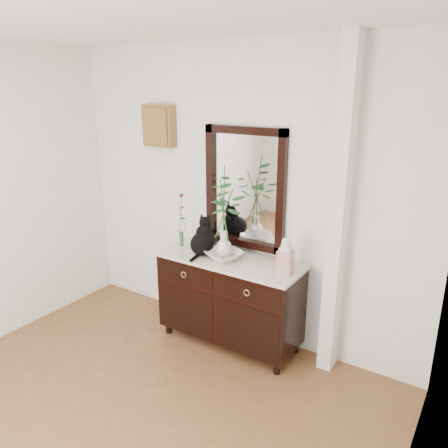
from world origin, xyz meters
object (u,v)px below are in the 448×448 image
Objects in this scene: cat at (202,236)px; lotus_bowl at (224,255)px; sideboard at (230,296)px; ginger_jar at (286,255)px.

lotus_bowl is at bearing -13.73° from cat.
cat is (-0.27, -0.04, 0.55)m from sideboard.
sideboard is at bearing -3.94° from cat.
lotus_bowl is (-0.04, -0.05, 0.41)m from sideboard.
ginger_jar reaches higher than lotus_bowl.
cat is 0.82m from ginger_jar.
cat is at bearing -179.41° from ginger_jar.
sideboard is 0.42m from lotus_bowl.
cat reaches higher than ginger_jar.
lotus_bowl is 0.96× the size of ginger_jar.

